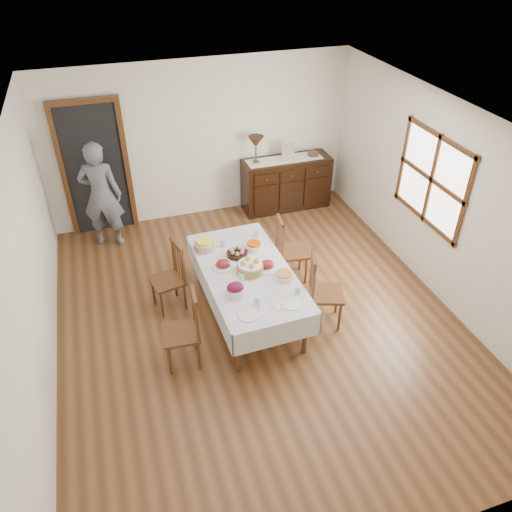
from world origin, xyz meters
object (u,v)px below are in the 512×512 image
object	(u,v)px
chair_right_near	(322,290)
table_lamp	(256,142)
dining_table	(247,276)
chair_right_far	(289,249)
person	(101,192)
chair_left_far	(170,276)
chair_left_near	(185,329)
sideboard	(286,183)

from	to	relation	value
chair_right_near	table_lamp	world-z (taller)	table_lamp
dining_table	table_lamp	world-z (taller)	table_lamp
chair_right_near	table_lamp	distance (m)	3.10
chair_right_far	person	xyz separation A→B (m)	(-2.37, 1.75, 0.40)
table_lamp	chair_left_far	bearing A→B (deg)	-131.33
chair_right_near	chair_right_far	distance (m)	0.99
chair_left_far	table_lamp	world-z (taller)	table_lamp
chair_right_near	chair_left_near	bearing A→B (deg)	114.84
chair_left_far	chair_right_far	xyz separation A→B (m)	(1.68, 0.09, 0.02)
chair_right_far	sideboard	bearing A→B (deg)	-11.90
dining_table	chair_right_far	xyz separation A→B (m)	(0.79, 0.58, -0.12)
dining_table	chair_left_near	xyz separation A→B (m)	(-0.91, -0.56, -0.13)
dining_table	chair_right_near	world-z (taller)	chair_right_near
chair_right_near	chair_right_far	world-z (taller)	chair_right_near
chair_right_near	sideboard	size ratio (longest dim) A/B	0.67
chair_left_far	sideboard	xyz separation A→B (m)	(2.39, 2.08, -0.03)
sideboard	person	xyz separation A→B (m)	(-3.09, -0.24, 0.45)
chair_right_far	sideboard	size ratio (longest dim) A/B	0.66
chair_right_far	person	size ratio (longest dim) A/B	0.55
chair_left_near	sideboard	bearing A→B (deg)	146.93
table_lamp	person	bearing A→B (deg)	-174.03
chair_right_near	person	world-z (taller)	person
dining_table	chair_right_far	world-z (taller)	chair_right_far
chair_left_near	person	distance (m)	2.99
dining_table	person	size ratio (longest dim) A/B	1.16
chair_left_near	chair_left_far	xyz separation A→B (m)	(0.02, 1.05, -0.02)
sideboard	chair_left_far	bearing A→B (deg)	-139.07
dining_table	chair_left_far	xyz separation A→B (m)	(-0.89, 0.49, -0.14)
sideboard	chair_left_near	bearing A→B (deg)	-127.64
dining_table	chair_right_near	bearing A→B (deg)	-27.46
dining_table	sideboard	xyz separation A→B (m)	(1.50, 2.56, -0.17)
sideboard	dining_table	bearing A→B (deg)	-120.36
chair_left_near	table_lamp	size ratio (longest dim) A/B	2.15
dining_table	table_lamp	distance (m)	2.83
chair_left_far	sideboard	distance (m)	3.17
chair_left_far	person	bearing A→B (deg)	-171.13
chair_left_far	chair_right_near	size ratio (longest dim) A/B	0.95
person	table_lamp	bearing A→B (deg)	-157.89
dining_table	person	bearing A→B (deg)	122.44
chair_left_far	sideboard	world-z (taller)	chair_left_far
person	dining_table	bearing A→B (deg)	140.41
chair_left_far	chair_right_far	distance (m)	1.68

